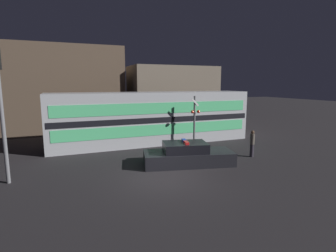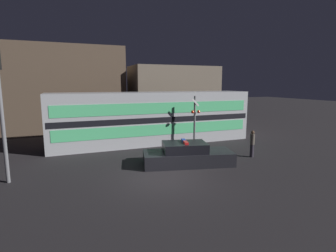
{
  "view_description": "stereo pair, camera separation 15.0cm",
  "coord_description": "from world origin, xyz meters",
  "px_view_note": "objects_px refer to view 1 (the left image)",
  "views": [
    {
      "loc": [
        -4.2,
        -11.01,
        4.39
      ],
      "look_at": [
        1.96,
        4.43,
        1.7
      ],
      "focal_mm": 28.0,
      "sensor_mm": 36.0,
      "label": 1
    },
    {
      "loc": [
        -4.06,
        -11.06,
        4.39
      ],
      "look_at": [
        1.96,
        4.43,
        1.7
      ],
      "focal_mm": 28.0,
      "sensor_mm": 36.0,
      "label": 2
    }
  ],
  "objects_px": {
    "train": "(153,118)",
    "traffic_light_corner": "(0,101)",
    "police_car": "(188,156)",
    "pedestrian": "(252,143)",
    "crossing_signal_near": "(195,119)"
  },
  "relations": [
    {
      "from": "train",
      "to": "traffic_light_corner",
      "type": "xyz_separation_m",
      "value": [
        -8.62,
        -5.39,
        1.79
      ]
    },
    {
      "from": "police_car",
      "to": "pedestrian",
      "type": "relative_size",
      "value": 3.16
    },
    {
      "from": "police_car",
      "to": "train",
      "type": "bearing_deg",
      "value": 103.18
    },
    {
      "from": "pedestrian",
      "to": "traffic_light_corner",
      "type": "bearing_deg",
      "value": 177.57
    },
    {
      "from": "crossing_signal_near",
      "to": "traffic_light_corner",
      "type": "bearing_deg",
      "value": -164.7
    },
    {
      "from": "pedestrian",
      "to": "crossing_signal_near",
      "type": "distance_m",
      "value": 4.24
    },
    {
      "from": "police_car",
      "to": "traffic_light_corner",
      "type": "xyz_separation_m",
      "value": [
        -8.64,
        0.5,
        3.17
      ]
    },
    {
      "from": "traffic_light_corner",
      "to": "crossing_signal_near",
      "type": "bearing_deg",
      "value": 15.3
    },
    {
      "from": "train",
      "to": "traffic_light_corner",
      "type": "distance_m",
      "value": 10.32
    },
    {
      "from": "police_car",
      "to": "pedestrian",
      "type": "bearing_deg",
      "value": 12.42
    },
    {
      "from": "police_car",
      "to": "crossing_signal_near",
      "type": "relative_size",
      "value": 1.44
    },
    {
      "from": "train",
      "to": "crossing_signal_near",
      "type": "relative_size",
      "value": 4.14
    },
    {
      "from": "train",
      "to": "traffic_light_corner",
      "type": "height_order",
      "value": "traffic_light_corner"
    },
    {
      "from": "pedestrian",
      "to": "traffic_light_corner",
      "type": "height_order",
      "value": "traffic_light_corner"
    },
    {
      "from": "police_car",
      "to": "crossing_signal_near",
      "type": "xyz_separation_m",
      "value": [
        2.2,
        3.47,
        1.46
      ]
    }
  ]
}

